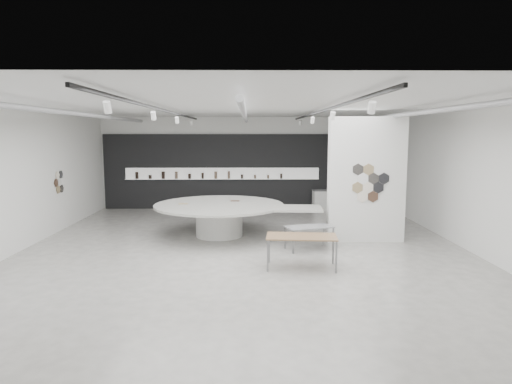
{
  "coord_description": "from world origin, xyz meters",
  "views": [
    {
      "loc": [
        0.15,
        -12.0,
        3.13
      ],
      "look_at": [
        0.32,
        1.2,
        1.43
      ],
      "focal_mm": 32.0,
      "sensor_mm": 36.0,
      "label": 1
    }
  ],
  "objects_px": {
    "partition_column": "(366,180)",
    "display_island": "(222,215)",
    "kitchen_counter": "(330,200)",
    "sample_table_wood": "(302,238)",
    "sample_table_stone": "(309,228)"
  },
  "relations": [
    {
      "from": "kitchen_counter",
      "to": "sample_table_wood",
      "type": "bearing_deg",
      "value": -108.53
    },
    {
      "from": "display_island",
      "to": "sample_table_wood",
      "type": "relative_size",
      "value": 3.04
    },
    {
      "from": "sample_table_wood",
      "to": "sample_table_stone",
      "type": "height_order",
      "value": "sample_table_wood"
    },
    {
      "from": "sample_table_wood",
      "to": "kitchen_counter",
      "type": "height_order",
      "value": "kitchen_counter"
    },
    {
      "from": "partition_column",
      "to": "kitchen_counter",
      "type": "relative_size",
      "value": 2.43
    },
    {
      "from": "kitchen_counter",
      "to": "display_island",
      "type": "bearing_deg",
      "value": -134.79
    },
    {
      "from": "partition_column",
      "to": "display_island",
      "type": "height_order",
      "value": "partition_column"
    },
    {
      "from": "display_island",
      "to": "kitchen_counter",
      "type": "xyz_separation_m",
      "value": [
        4.17,
        4.84,
        -0.24
      ]
    },
    {
      "from": "display_island",
      "to": "sample_table_wood",
      "type": "bearing_deg",
      "value": -55.28
    },
    {
      "from": "sample_table_wood",
      "to": "sample_table_stone",
      "type": "xyz_separation_m",
      "value": [
        0.4,
        1.68,
        -0.12
      ]
    },
    {
      "from": "sample_table_stone",
      "to": "kitchen_counter",
      "type": "relative_size",
      "value": 0.93
    },
    {
      "from": "partition_column",
      "to": "sample_table_stone",
      "type": "distance_m",
      "value": 2.33
    },
    {
      "from": "display_island",
      "to": "kitchen_counter",
      "type": "distance_m",
      "value": 6.39
    },
    {
      "from": "partition_column",
      "to": "sample_table_wood",
      "type": "xyz_separation_m",
      "value": [
        -2.15,
        -2.63,
        -1.09
      ]
    },
    {
      "from": "sample_table_wood",
      "to": "display_island",
      "type": "bearing_deg",
      "value": 121.77
    }
  ]
}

